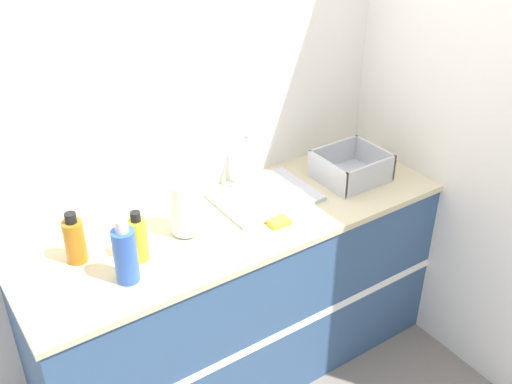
% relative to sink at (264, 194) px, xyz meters
% --- Properties ---
extents(wall_back, '(4.33, 0.06, 2.60)m').
position_rel_sink_xyz_m(wall_back, '(-0.19, 0.26, 0.38)').
color(wall_back, silver).
rests_on(wall_back, ground_plane).
extents(wall_right, '(0.06, 2.61, 2.60)m').
position_rel_sink_xyz_m(wall_right, '(0.81, -0.08, 0.38)').
color(wall_right, silver).
rests_on(wall_right, ground_plane).
extents(counter_cabinet, '(1.96, 0.63, 0.90)m').
position_rel_sink_xyz_m(counter_cabinet, '(-0.19, -0.08, -0.47)').
color(counter_cabinet, '#33517A').
rests_on(counter_cabinet, ground_plane).
extents(sink, '(0.45, 0.35, 0.28)m').
position_rel_sink_xyz_m(sink, '(0.00, 0.00, 0.00)').
color(sink, silver).
rests_on(sink, counter_cabinet).
extents(paper_towel_roll, '(0.12, 0.12, 0.24)m').
position_rel_sink_xyz_m(paper_towel_roll, '(-0.43, -0.05, 0.10)').
color(paper_towel_roll, '#4C4C51').
rests_on(paper_towel_roll, counter_cabinet).
extents(dish_rack, '(0.31, 0.28, 0.14)m').
position_rel_sink_xyz_m(dish_rack, '(0.45, -0.09, 0.03)').
color(dish_rack, '#B7BABF').
rests_on(dish_rack, counter_cabinet).
extents(bottle_amber, '(0.08, 0.08, 0.22)m').
position_rel_sink_xyz_m(bottle_amber, '(-0.88, 0.02, 0.08)').
color(bottle_amber, '#B26B19').
rests_on(bottle_amber, counter_cabinet).
extents(bottle_yellow, '(0.07, 0.07, 0.22)m').
position_rel_sink_xyz_m(bottle_yellow, '(-0.67, -0.11, 0.07)').
color(bottle_yellow, yellow).
rests_on(bottle_yellow, counter_cabinet).
extents(bottle_blue, '(0.09, 0.09, 0.27)m').
position_rel_sink_xyz_m(bottle_blue, '(-0.76, -0.21, 0.10)').
color(bottle_blue, '#2D56B7').
rests_on(bottle_blue, counter_cabinet).
extents(sponge, '(0.09, 0.06, 0.02)m').
position_rel_sink_xyz_m(sponge, '(-0.07, -0.22, -0.01)').
color(sponge, yellow).
rests_on(sponge, counter_cabinet).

